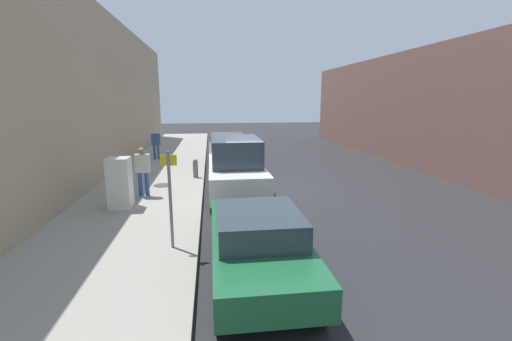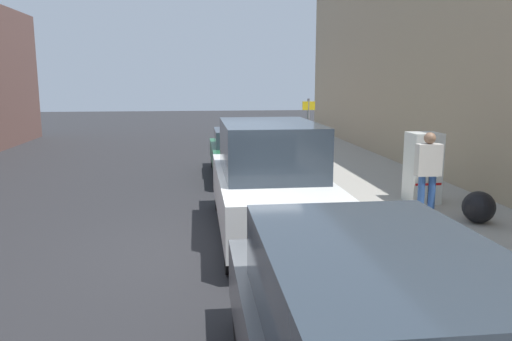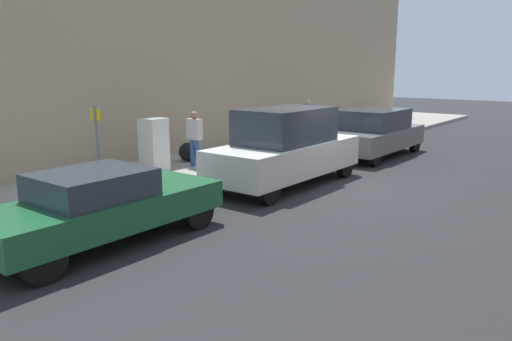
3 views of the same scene
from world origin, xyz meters
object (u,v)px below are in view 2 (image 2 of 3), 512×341
at_px(discarded_refrigerator, 423,168).
at_px(parked_van_white, 269,180).
at_px(parked_sedan_green, 241,152).
at_px(street_sign_post, 308,133).
at_px(trash_bag, 479,207).
at_px(fire_hydrant, 403,244).
at_px(pedestrian_standing_near, 428,168).

xyz_separation_m(discarded_refrigerator, parked_van_white, (3.75, 1.47, 0.11)).
bearing_deg(parked_van_white, parked_sedan_green, -90.00).
height_order(street_sign_post, parked_sedan_green, street_sign_post).
bearing_deg(trash_bag, parked_sedan_green, -56.75).
height_order(street_sign_post, fire_hydrant, street_sign_post).
height_order(fire_hydrant, trash_bag, fire_hydrant).
bearing_deg(fire_hydrant, discarded_refrigerator, -118.20).
bearing_deg(parked_sedan_green, fire_hydrant, 100.53).
height_order(street_sign_post, trash_bag, street_sign_post).
relative_size(discarded_refrigerator, parked_van_white, 0.32).
bearing_deg(discarded_refrigerator, trash_bag, 101.57).
xyz_separation_m(discarded_refrigerator, pedestrian_standing_near, (0.48, 1.23, 0.22)).
distance_m(fire_hydrant, pedestrian_standing_near, 3.31).
relative_size(street_sign_post, fire_hydrant, 2.73).
bearing_deg(parked_van_white, fire_hydrant, 121.84).
relative_size(parked_sedan_green, parked_van_white, 0.91).
bearing_deg(trash_bag, pedestrian_standing_near, -31.82).
bearing_deg(fire_hydrant, street_sign_post, -91.78).
bearing_deg(discarded_refrigerator, street_sign_post, -59.49).
bearing_deg(pedestrian_standing_near, street_sign_post, -16.32).
bearing_deg(fire_hydrant, trash_bag, -137.92).
bearing_deg(parked_sedan_green, parked_van_white, 90.00).
xyz_separation_m(trash_bag, parked_van_white, (4.11, -0.28, 0.59)).
height_order(parked_sedan_green, parked_van_white, parked_van_white).
bearing_deg(parked_sedan_green, discarded_refrigerator, 129.74).
xyz_separation_m(discarded_refrigerator, trash_bag, (-0.36, 1.75, -0.48)).
distance_m(pedestrian_standing_near, parked_sedan_green, 6.62).
bearing_deg(pedestrian_standing_near, discarded_refrigerator, -55.36).
distance_m(street_sign_post, pedestrian_standing_near, 4.75).
xyz_separation_m(discarded_refrigerator, street_sign_post, (1.93, -3.28, 0.47)).
distance_m(discarded_refrigerator, parked_sedan_green, 5.86).
bearing_deg(fire_hydrant, pedestrian_standing_near, -121.04).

